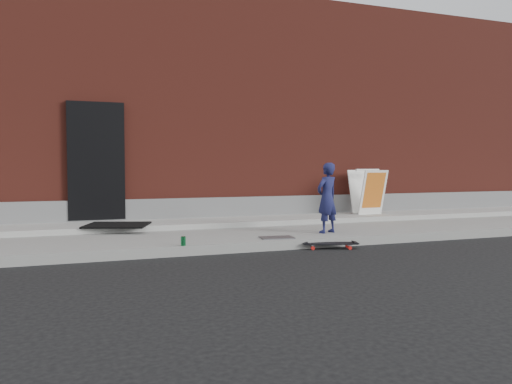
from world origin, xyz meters
name	(u,v)px	position (x,y,z in m)	size (l,w,h in m)	color
ground	(281,250)	(0.00, 0.00, 0.00)	(80.00, 80.00, 0.00)	black
sidewalk	(250,233)	(0.00, 1.50, 0.07)	(20.00, 3.00, 0.15)	gray
apron	(235,221)	(0.00, 2.40, 0.20)	(20.00, 1.20, 0.10)	gray
building	(186,124)	(0.00, 6.99, 2.50)	(20.00, 8.10, 5.00)	maroon
child	(327,198)	(1.10, 0.59, 0.76)	(0.44, 0.29, 1.21)	#1A1C4A
skateboard	(330,244)	(0.79, -0.12, 0.08)	(0.87, 0.45, 0.10)	red
pizza_sign	(368,191)	(3.06, 2.39, 0.75)	(0.63, 0.74, 0.99)	white
soda_can	(183,241)	(-1.52, 0.05, 0.22)	(0.07, 0.07, 0.13)	#177639
doormat	(117,225)	(-2.30, 2.00, 0.27)	(1.05, 0.85, 0.03)	black
utility_plate	(277,238)	(0.05, 0.30, 0.16)	(0.53, 0.34, 0.02)	#5B5C61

